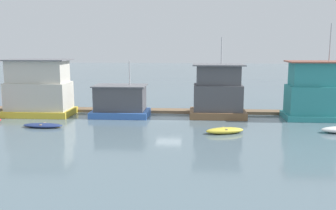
# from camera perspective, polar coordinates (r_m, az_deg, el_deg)

# --- Properties ---
(ground_plane) EXTENTS (200.00, 200.00, 0.00)m
(ground_plane) POSITION_cam_1_polar(r_m,az_deg,el_deg) (36.95, 0.12, -1.89)
(ground_plane) COLOR slate
(dock_walkway) EXTENTS (42.40, 1.57, 0.30)m
(dock_walkway) POSITION_cam_1_polar(r_m,az_deg,el_deg) (39.59, 0.40, -0.90)
(dock_walkway) COLOR brown
(dock_walkway) RESTS_ON ground_plane
(houseboat_yellow) EXTENTS (6.65, 3.92, 5.66)m
(houseboat_yellow) POSITION_cam_1_polar(r_m,az_deg,el_deg) (39.84, -19.10, 2.24)
(houseboat_yellow) COLOR gold
(houseboat_yellow) RESTS_ON ground_plane
(houseboat_blue) EXTENTS (5.67, 3.66, 5.56)m
(houseboat_blue) POSITION_cam_1_polar(r_m,az_deg,el_deg) (37.56, -7.28, 0.50)
(houseboat_blue) COLOR #3866B7
(houseboat_blue) RESTS_ON ground_plane
(houseboat_brown) EXTENTS (5.46, 3.66, 7.81)m
(houseboat_brown) POSITION_cam_1_polar(r_m,az_deg,el_deg) (37.11, 7.61, 1.74)
(houseboat_brown) COLOR brown
(houseboat_brown) RESTS_ON ground_plane
(houseboat_teal) EXTENTS (5.31, 3.56, 9.06)m
(houseboat_teal) POSITION_cam_1_polar(r_m,az_deg,el_deg) (38.29, 21.22, 1.73)
(houseboat_teal) COLOR teal
(houseboat_teal) RESTS_ON ground_plane
(dinghy_navy) EXTENTS (3.53, 1.32, 0.35)m
(dinghy_navy) POSITION_cam_1_polar(r_m,az_deg,el_deg) (34.34, -18.54, -2.96)
(dinghy_navy) COLOR navy
(dinghy_navy) RESTS_ON ground_plane
(dinghy_yellow) EXTENTS (3.33, 1.91, 0.49)m
(dinghy_yellow) POSITION_cam_1_polar(r_m,az_deg,el_deg) (30.71, 8.64, -3.87)
(dinghy_yellow) COLOR yellow
(dinghy_yellow) RESTS_ON ground_plane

